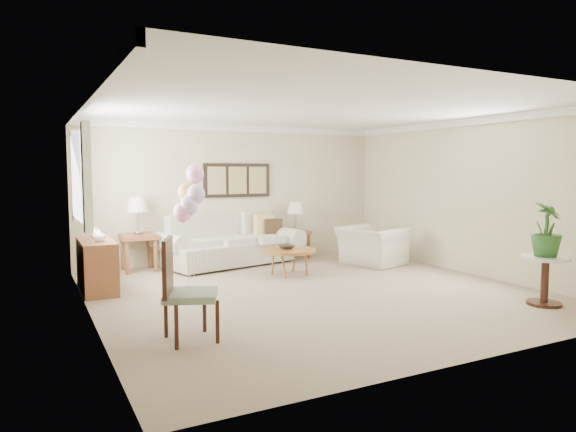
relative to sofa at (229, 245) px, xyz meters
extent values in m
plane|color=#A08F7D|center=(0.33, -2.57, -0.37)|extent=(6.00, 6.00, 0.00)
cube|color=beige|center=(0.33, 0.43, 0.93)|extent=(6.00, 0.04, 2.60)
cube|color=beige|center=(0.33, -5.57, 0.93)|extent=(6.00, 0.04, 2.60)
cube|color=beige|center=(-2.67, -2.57, 0.93)|extent=(0.04, 6.00, 2.60)
cube|color=beige|center=(3.33, -2.57, 0.93)|extent=(0.04, 6.00, 2.60)
cube|color=white|center=(0.33, -2.57, 2.22)|extent=(6.00, 6.00, 0.02)
cube|color=white|center=(0.33, 0.40, 2.17)|extent=(6.00, 0.06, 0.12)
cube|color=white|center=(-2.64, -2.57, 2.17)|extent=(0.06, 6.00, 0.12)
cube|color=white|center=(3.30, -2.57, 2.17)|extent=(0.06, 6.00, 0.12)
cube|color=white|center=(-2.65, -1.07, 1.28)|extent=(0.04, 1.40, 1.20)
cube|color=white|center=(-2.61, -1.92, 1.28)|extent=(0.10, 0.22, 1.40)
cube|color=white|center=(-2.61, -0.22, 1.28)|extent=(0.10, 0.22, 1.40)
cube|color=black|center=(0.33, 0.40, 1.18)|extent=(1.35, 0.04, 0.65)
cube|color=#8C8C59|center=(-0.09, 0.37, 1.18)|extent=(0.36, 0.02, 0.52)
cube|color=#8C8C59|center=(0.33, 0.37, 1.18)|extent=(0.36, 0.02, 0.52)
cube|color=#8C8C59|center=(0.75, 0.37, 1.18)|extent=(0.36, 0.02, 0.52)
cube|color=beige|center=(-0.01, -0.06, -0.14)|extent=(2.48, 1.46, 0.38)
cube|color=beige|center=(-0.01, 0.29, 0.28)|extent=(2.32, 0.76, 0.58)
cylinder|color=beige|center=(-1.12, -0.06, 0.10)|extent=(0.55, 1.00, 0.34)
cylinder|color=beige|center=(1.10, -0.06, 0.10)|extent=(0.55, 1.00, 0.34)
cube|color=silver|center=(-0.67, -0.12, 0.09)|extent=(0.79, 0.88, 0.13)
cube|color=silver|center=(-0.01, -0.12, 0.09)|extent=(0.79, 0.88, 0.13)
cube|color=silver|center=(0.66, -0.12, 0.09)|extent=(0.79, 0.88, 0.13)
cube|color=#96B3C9|center=(-0.83, 0.06, 0.32)|extent=(0.40, 0.13, 0.40)
cube|color=#E0C171|center=(0.73, 0.06, 0.32)|extent=(0.40, 0.13, 0.40)
cube|color=#3B2919|center=(0.89, -0.01, 0.26)|extent=(0.36, 0.11, 0.36)
cube|color=beige|center=(-0.01, -0.06, -0.35)|extent=(2.11, 0.85, 0.04)
cube|color=brown|center=(-1.61, 0.15, 0.23)|extent=(0.59, 0.54, 0.09)
cube|color=brown|center=(-1.84, -0.07, -0.09)|extent=(0.05, 0.05, 0.56)
cube|color=brown|center=(-1.37, -0.07, -0.09)|extent=(0.05, 0.05, 0.56)
cube|color=brown|center=(-1.84, 0.36, -0.09)|extent=(0.05, 0.05, 0.56)
cube|color=brown|center=(-1.37, 0.36, -0.09)|extent=(0.05, 0.05, 0.56)
cube|color=brown|center=(1.44, 0.10, 0.14)|extent=(0.50, 0.46, 0.07)
cube|color=brown|center=(1.24, -0.08, -0.13)|extent=(0.05, 0.05, 0.48)
cube|color=brown|center=(1.64, -0.08, -0.13)|extent=(0.05, 0.05, 0.48)
cube|color=brown|center=(1.24, 0.29, -0.13)|extent=(0.05, 0.05, 0.48)
cube|color=brown|center=(1.64, 0.29, -0.13)|extent=(0.05, 0.05, 0.48)
cylinder|color=gray|center=(-1.61, 0.15, 0.30)|extent=(0.15, 0.15, 0.06)
cylinder|color=gray|center=(-1.61, 0.15, 0.50)|extent=(0.04, 0.04, 0.32)
cone|color=silver|center=(-1.61, 0.15, 0.79)|extent=(0.36, 0.36, 0.26)
cylinder|color=gray|center=(1.44, 0.10, 0.21)|extent=(0.13, 0.13, 0.06)
cylinder|color=gray|center=(1.44, 0.10, 0.38)|extent=(0.04, 0.04, 0.28)
cone|color=silver|center=(1.44, 0.10, 0.63)|extent=(0.32, 0.32, 0.23)
cylinder|color=#9C5F28|center=(0.54, -1.38, 0.04)|extent=(0.87, 0.87, 0.05)
cylinder|color=#9C5F28|center=(0.75, -1.17, -0.18)|extent=(0.03, 0.03, 0.39)
cylinder|color=#9C5F28|center=(0.34, -1.17, -0.18)|extent=(0.03, 0.03, 0.39)
cylinder|color=#9C5F28|center=(0.34, -1.58, -0.18)|extent=(0.03, 0.03, 0.39)
cylinder|color=#9C5F28|center=(0.75, -1.58, -0.18)|extent=(0.03, 0.03, 0.39)
imported|color=#2E261D|center=(0.51, -1.34, 0.10)|extent=(0.27, 0.27, 0.07)
imported|color=beige|center=(2.35, -1.19, -0.02)|extent=(1.17, 1.27, 0.70)
cylinder|color=silver|center=(2.61, -4.55, 0.24)|extent=(0.59, 0.59, 0.04)
cylinder|color=#351B10|center=(2.61, -4.55, -0.07)|extent=(0.10, 0.10, 0.59)
cylinder|color=#351B10|center=(2.61, -4.55, -0.37)|extent=(0.43, 0.43, 0.01)
imported|color=#22531C|center=(2.60, -4.55, 0.61)|extent=(0.49, 0.49, 0.70)
cube|color=gray|center=(-1.85, -3.83, 0.10)|extent=(0.68, 0.68, 0.07)
cylinder|color=#351B10|center=(-2.06, -4.04, -0.16)|extent=(0.04, 0.04, 0.43)
cylinder|color=#351B10|center=(-1.64, -4.04, -0.16)|extent=(0.04, 0.04, 0.43)
cylinder|color=#351B10|center=(-2.06, -3.62, -0.16)|extent=(0.04, 0.04, 0.43)
cylinder|color=#351B10|center=(-1.64, -3.62, -0.16)|extent=(0.04, 0.04, 0.43)
cube|color=#351B10|center=(-2.08, -3.83, 0.41)|extent=(0.22, 0.48, 0.57)
cube|color=brown|center=(-2.43, -1.07, 0.00)|extent=(0.45, 1.20, 0.74)
cube|color=#351B10|center=(-2.43, -1.37, 0.00)|extent=(0.46, 0.02, 0.70)
cube|color=#351B10|center=(-2.43, -0.77, 0.00)|extent=(0.46, 0.02, 0.70)
imported|color=white|center=(-2.41, -1.29, 0.46)|extent=(0.18, 0.18, 0.19)
imported|color=#A2B194|center=(-2.41, -0.86, 0.45)|extent=(0.19, 0.19, 0.17)
cube|color=gray|center=(-1.26, -1.79, -0.34)|extent=(0.09, 0.09, 0.07)
ellipsoid|color=#FF9DD6|center=(-1.37, -1.84, 0.79)|extent=(0.25, 0.25, 0.29)
cylinder|color=silver|center=(-1.32, -1.82, 0.17)|extent=(0.01, 0.01, 0.94)
ellipsoid|color=#D8AFEE|center=(-1.19, -1.88, 1.03)|extent=(0.25, 0.25, 0.29)
cylinder|color=silver|center=(-1.22, -1.84, 0.29)|extent=(0.01, 0.01, 1.19)
ellipsoid|color=#E2B359|center=(-1.26, -1.69, 1.05)|extent=(0.25, 0.25, 0.29)
cylinder|color=silver|center=(-1.26, -1.74, 0.30)|extent=(0.01, 0.01, 1.21)
ellipsoid|color=#FF9DD6|center=(-1.14, -1.68, 1.32)|extent=(0.25, 0.25, 0.29)
cylinder|color=silver|center=(-1.20, -1.74, 0.44)|extent=(0.01, 0.01, 1.47)
ellipsoid|color=#D8AFEE|center=(-1.29, -1.88, 0.88)|extent=(0.25, 0.25, 0.29)
cylinder|color=silver|center=(-1.28, -1.84, 0.22)|extent=(0.01, 0.01, 1.03)
camera|label=1|loc=(-3.31, -8.83, 1.35)|focal=32.00mm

